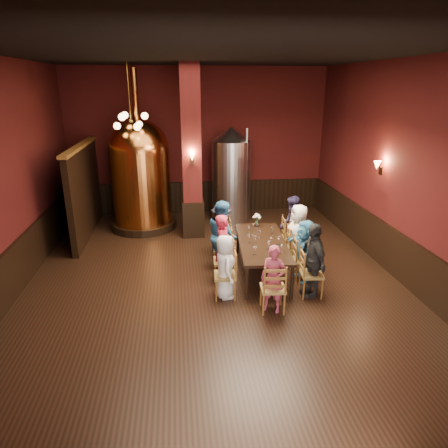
{
  "coord_description": "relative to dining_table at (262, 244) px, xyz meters",
  "views": [
    {
      "loc": [
        -0.69,
        -7.66,
        3.98
      ],
      "look_at": [
        0.25,
        0.2,
        1.2
      ],
      "focal_mm": 32.0,
      "sensor_mm": 36.0,
      "label": 1
    }
  ],
  "objects": [
    {
      "name": "wine_glass_9",
      "position": [
        -0.16,
        -0.09,
        0.15
      ],
      "size": [
        0.07,
        0.07,
        0.17
      ],
      "primitive_type": null,
      "color": "white",
      "rests_on": "dining_table"
    },
    {
      "name": "wainscot_back",
      "position": [
        -1.09,
        4.74,
        -0.19
      ],
      "size": [
        7.9,
        0.08,
        1.0
      ],
      "primitive_type": "cube",
      "color": "black",
      "rests_on": "ground"
    },
    {
      "name": "chair_6",
      "position": [
        0.87,
        0.26,
        -0.23
      ],
      "size": [
        0.49,
        0.49,
        0.92
      ],
      "primitive_type": null,
      "rotation": [
        0.0,
        0.0,
        1.49
      ],
      "color": "brown",
      "rests_on": "ground"
    },
    {
      "name": "wainscot_left",
      "position": [
        -5.05,
        -0.22,
        -0.19
      ],
      "size": [
        0.08,
        9.9,
        1.0
      ],
      "primitive_type": "cube",
      "color": "black",
      "rests_on": "ground"
    },
    {
      "name": "pendant_cluster",
      "position": [
        -2.89,
        2.68,
        2.41
      ],
      "size": [
        0.9,
        0.9,
        1.7
      ],
      "primitive_type": null,
      "color": "#A57226",
      "rests_on": "room"
    },
    {
      "name": "wine_glass_1",
      "position": [
        0.32,
        0.44,
        0.15
      ],
      "size": [
        0.07,
        0.07,
        0.17
      ],
      "primitive_type": null,
      "color": "white",
      "rests_on": "dining_table"
    },
    {
      "name": "column",
      "position": [
        -1.39,
        2.58,
        1.56
      ],
      "size": [
        0.58,
        0.58,
        4.5
      ],
      "primitive_type": "cube",
      "color": "#43110E",
      "rests_on": "ground"
    },
    {
      "name": "sconce_column",
      "position": [
        -1.39,
        2.28,
        1.51
      ],
      "size": [
        0.2,
        0.2,
        0.36
      ],
      "primitive_type": null,
      "rotation": [
        0.0,
        0.0,
        3.14
      ],
      "color": "black",
      "rests_on": "column"
    },
    {
      "name": "room",
      "position": [
        -1.09,
        -0.22,
        1.56
      ],
      "size": [
        10.0,
        10.02,
        4.5
      ],
      "color": "black",
      "rests_on": "ground"
    },
    {
      "name": "wine_glass_4",
      "position": [
        -0.29,
        0.0,
        0.15
      ],
      "size": [
        0.07,
        0.07,
        0.17
      ],
      "primitive_type": null,
      "color": "white",
      "rests_on": "dining_table"
    },
    {
      "name": "person_6",
      "position": [
        0.87,
        0.26,
        0.05
      ],
      "size": [
        0.52,
        0.75,
        1.47
      ],
      "primitive_type": "imported",
      "rotation": [
        0.0,
        0.0,
        4.79
      ],
      "color": "white",
      "rests_on": "ground"
    },
    {
      "name": "person_0",
      "position": [
        -0.93,
        -0.93,
        -0.04
      ],
      "size": [
        0.45,
        0.65,
        1.29
      ],
      "primitive_type": "imported",
      "rotation": [
        0.0,
        0.0,
        1.63
      ],
      "color": "white",
      "rests_on": "ground"
    },
    {
      "name": "chair_3",
      "position": [
        -0.77,
        1.06,
        -0.23
      ],
      "size": [
        0.49,
        0.49,
        0.92
      ],
      "primitive_type": null,
      "rotation": [
        0.0,
        0.0,
        -1.65
      ],
      "color": "brown",
      "rests_on": "ground"
    },
    {
      "name": "chair_4",
      "position": [
        0.77,
        -1.06,
        -0.23
      ],
      "size": [
        0.49,
        0.49,
        0.92
      ],
      "primitive_type": null,
      "rotation": [
        0.0,
        0.0,
        1.49
      ],
      "color": "brown",
      "rests_on": "ground"
    },
    {
      "name": "chair_5",
      "position": [
        0.82,
        -0.4,
        -0.23
      ],
      "size": [
        0.49,
        0.49,
        0.92
      ],
      "primitive_type": null,
      "rotation": [
        0.0,
        0.0,
        1.49
      ],
      "color": "brown",
      "rests_on": "ground"
    },
    {
      "name": "wine_glass_3",
      "position": [
        -0.01,
        0.22,
        0.15
      ],
      "size": [
        0.07,
        0.07,
        0.17
      ],
      "primitive_type": null,
      "color": "white",
      "rests_on": "dining_table"
    },
    {
      "name": "wine_glass_5",
      "position": [
        -0.3,
        -0.67,
        0.15
      ],
      "size": [
        0.07,
        0.07,
        0.17
      ],
      "primitive_type": null,
      "color": "white",
      "rests_on": "dining_table"
    },
    {
      "name": "chair_2",
      "position": [
        -0.82,
        0.4,
        -0.23
      ],
      "size": [
        0.49,
        0.49,
        0.92
      ],
      "primitive_type": null,
      "rotation": [
        0.0,
        0.0,
        -1.65
      ],
      "color": "brown",
      "rests_on": "ground"
    },
    {
      "name": "chair_7",
      "position": [
        0.93,
        0.93,
        -0.23
      ],
      "size": [
        0.49,
        0.49,
        0.92
      ],
      "primitive_type": null,
      "rotation": [
        0.0,
        0.0,
        1.49
      ],
      "color": "brown",
      "rests_on": "ground"
    },
    {
      "name": "sconce_wall",
      "position": [
        2.81,
        0.58,
        1.51
      ],
      "size": [
        0.2,
        0.2,
        0.36
      ],
      "primitive_type": null,
      "rotation": [
        0.0,
        0.0,
        1.57
      ],
      "color": "black",
      "rests_on": "room"
    },
    {
      "name": "person_7",
      "position": [
        0.93,
        0.93,
        0.05
      ],
      "size": [
        0.49,
        0.77,
        1.47
      ],
      "primitive_type": "imported",
      "rotation": [
        0.0,
        0.0,
        4.51
      ],
      "color": "#231D3A",
      "rests_on": "ground"
    },
    {
      "name": "copper_kettle",
      "position": [
        -2.8,
        3.38,
        0.91
      ],
      "size": [
        1.93,
        1.93,
        4.39
      ],
      "rotation": [
        0.0,
        0.0,
        0.18
      ],
      "color": "black",
      "rests_on": "ground"
    },
    {
      "name": "wainscot_right",
      "position": [
        2.87,
        -0.22,
        -0.19
      ],
      "size": [
        0.08,
        9.9,
        1.0
      ],
      "primitive_type": "cube",
      "color": "black",
      "rests_on": "ground"
    },
    {
      "name": "steel_vessel",
      "position": [
        -0.17,
        3.75,
        0.72
      ],
      "size": [
        1.53,
        1.53,
        2.81
      ],
      "rotation": [
        0.0,
        0.0,
        -0.41
      ],
      "color": "#B2B2B7",
      "rests_on": "ground"
    },
    {
      "name": "chair_8",
      "position": [
        -0.12,
        -1.55,
        -0.23
      ],
      "size": [
        0.49,
        0.49,
        0.92
      ],
      "primitive_type": null,
      "rotation": [
        0.0,
        0.0,
        3.06
      ],
      "color": "brown",
      "rests_on": "ground"
    },
    {
      "name": "wine_glass_7",
      "position": [
        -0.07,
        0.72,
        0.15
      ],
      "size": [
        0.07,
        0.07,
        0.17
      ],
      "primitive_type": null,
      "color": "white",
      "rests_on": "dining_table"
    },
    {
      "name": "rose_vase",
      "position": [
        0.07,
        0.97,
        0.28
      ],
      "size": [
        0.19,
        0.19,
        0.33
      ],
      "color": "white",
      "rests_on": "dining_table"
    },
    {
      "name": "chair_1",
      "position": [
        -0.87,
        -0.26,
        -0.23
      ],
      "size": [
        0.49,
        0.49,
        0.92
      ],
      "primitive_type": null,
      "rotation": [
        0.0,
        0.0,
        -1.65
      ],
      "color": "brown",
      "rests_on": "ground"
    },
    {
      "name": "person_1",
      "position": [
        -0.87,
        -0.26,
        0.05
      ],
      "size": [
        0.51,
        0.63,
        1.48
      ],
      "primitive_type": "imported",
      "rotation": [
        0.0,
        0.0,
        1.23
      ],
      "color": "#BB2038",
      "rests_on": "ground"
    },
    {
      "name": "person_8",
      "position": [
        -0.12,
        -1.55,
        -0.05
      ],
      "size": [
        0.55,
        0.48,
        1.28
      ],
      "primitive_type": "imported",
      "rotation": [
        0.0,
        0.0,
        5.83
      ],
      "color": "#943144",
      "rests_on": "ground"
    },
    {
      "name": "person_5",
      "position": [
        0.82,
        -0.4,
        -0.02
      ],
      "size": [
        0.47,
        1.26,
        1.34
      ],
      "primitive_type": "imported",
      "rotation": [
        0.0,
        0.0,
        4.77
      ],
      "color": "teal",
      "rests_on": "ground"
    },
    {
      "name": "wine_glass_0",
      "position": [
        0.31,
        -0.18,
        0.15
      ],
      "size": [
        0.07,
        0.07,
        0.17
      ],
      "primitive_type": null,
      "color": "white",
      "rests_on": "dining_table"
    },
    {
      "name": "partition",
      "position": [
        -4.29,
        2.98,
        0.51
      ],
      "size": [
        0.22,
        3.5,
        2.4
      ],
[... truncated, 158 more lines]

